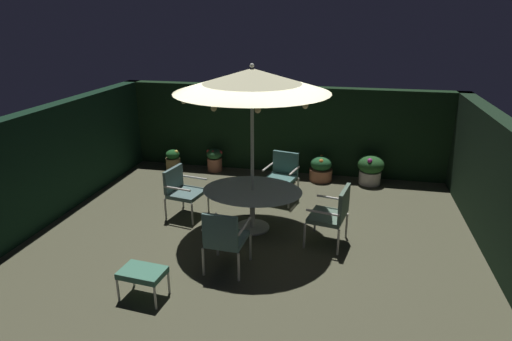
{
  "coord_description": "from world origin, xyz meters",
  "views": [
    {
      "loc": [
        1.43,
        -6.51,
        3.49
      ],
      "look_at": [
        -0.07,
        0.34,
        0.96
      ],
      "focal_mm": 30.2,
      "sensor_mm": 36.0,
      "label": 1
    }
  ],
  "objects_px": {
    "patio_chair_east": "(182,188)",
    "patio_chair_north": "(334,212)",
    "patio_chair_northeast": "(283,173)",
    "patio_umbrella": "(252,81)",
    "potted_plant_right_near": "(215,159)",
    "potted_plant_right_far": "(173,160)",
    "potted_plant_back_left": "(371,168)",
    "patio_dining_table": "(252,196)",
    "patio_chair_southeast": "(225,236)",
    "potted_plant_left_near": "(286,167)",
    "ottoman_footrest": "(142,274)",
    "potted_plant_front_corner": "(321,169)"
  },
  "relations": [
    {
      "from": "patio_chair_northeast",
      "to": "patio_chair_southeast",
      "type": "xyz_separation_m",
      "value": [
        -0.39,
        -2.76,
        0.0
      ]
    },
    {
      "from": "potted_plant_right_far",
      "to": "potted_plant_front_corner",
      "type": "bearing_deg",
      "value": 2.33
    },
    {
      "from": "patio_chair_northeast",
      "to": "patio_chair_east",
      "type": "height_order",
      "value": "patio_chair_northeast"
    },
    {
      "from": "potted_plant_right_near",
      "to": "potted_plant_back_left",
      "type": "relative_size",
      "value": 0.83
    },
    {
      "from": "patio_dining_table",
      "to": "patio_chair_northeast",
      "type": "bearing_deg",
      "value": 77.48
    },
    {
      "from": "patio_chair_east",
      "to": "potted_plant_front_corner",
      "type": "relative_size",
      "value": 1.62
    },
    {
      "from": "patio_chair_southeast",
      "to": "potted_plant_right_near",
      "type": "bearing_deg",
      "value": 109.51
    },
    {
      "from": "patio_chair_northeast",
      "to": "potted_plant_right_near",
      "type": "height_order",
      "value": "patio_chair_northeast"
    },
    {
      "from": "patio_dining_table",
      "to": "patio_chair_southeast",
      "type": "height_order",
      "value": "patio_chair_southeast"
    },
    {
      "from": "potted_plant_right_far",
      "to": "potted_plant_right_near",
      "type": "xyz_separation_m",
      "value": [
        0.95,
        0.24,
        0.02
      ]
    },
    {
      "from": "patio_umbrella",
      "to": "patio_chair_east",
      "type": "relative_size",
      "value": 3.12
    },
    {
      "from": "potted_plant_back_left",
      "to": "patio_dining_table",
      "type": "bearing_deg",
      "value": -128.17
    },
    {
      "from": "patio_dining_table",
      "to": "patio_chair_east",
      "type": "relative_size",
      "value": 1.88
    },
    {
      "from": "patio_chair_northeast",
      "to": "ottoman_footrest",
      "type": "xyz_separation_m",
      "value": [
        -1.25,
        -3.58,
        -0.2
      ]
    },
    {
      "from": "potted_plant_right_near",
      "to": "patio_chair_north",
      "type": "bearing_deg",
      "value": -45.46
    },
    {
      "from": "patio_dining_table",
      "to": "patio_chair_north",
      "type": "height_order",
      "value": "patio_chair_north"
    },
    {
      "from": "patio_dining_table",
      "to": "potted_plant_right_near",
      "type": "bearing_deg",
      "value": 119.65
    },
    {
      "from": "potted_plant_right_far",
      "to": "potted_plant_left_near",
      "type": "relative_size",
      "value": 0.98
    },
    {
      "from": "patio_chair_east",
      "to": "patio_umbrella",
      "type": "bearing_deg",
      "value": -10.0
    },
    {
      "from": "ottoman_footrest",
      "to": "potted_plant_right_near",
      "type": "distance_m",
      "value": 4.94
    },
    {
      "from": "patio_chair_north",
      "to": "potted_plant_left_near",
      "type": "distance_m",
      "value": 2.95
    },
    {
      "from": "patio_umbrella",
      "to": "patio_chair_north",
      "type": "height_order",
      "value": "patio_umbrella"
    },
    {
      "from": "patio_chair_north",
      "to": "potted_plant_front_corner",
      "type": "bearing_deg",
      "value": 97.9
    },
    {
      "from": "potted_plant_back_left",
      "to": "patio_chair_east",
      "type": "bearing_deg",
      "value": -145.36
    },
    {
      "from": "potted_plant_right_far",
      "to": "patio_chair_southeast",
      "type": "bearing_deg",
      "value": -58.04
    },
    {
      "from": "patio_dining_table",
      "to": "patio_umbrella",
      "type": "height_order",
      "value": "patio_umbrella"
    },
    {
      "from": "patio_chair_north",
      "to": "potted_plant_front_corner",
      "type": "height_order",
      "value": "patio_chair_north"
    },
    {
      "from": "patio_chair_northeast",
      "to": "patio_umbrella",
      "type": "bearing_deg",
      "value": -102.52
    },
    {
      "from": "patio_chair_north",
      "to": "potted_plant_back_left",
      "type": "xyz_separation_m",
      "value": [
        0.67,
        2.87,
        -0.22
      ]
    },
    {
      "from": "patio_chair_north",
      "to": "potted_plant_right_near",
      "type": "distance_m",
      "value": 4.16
    },
    {
      "from": "patio_chair_southeast",
      "to": "potted_plant_front_corner",
      "type": "distance_m",
      "value": 4.14
    },
    {
      "from": "patio_chair_southeast",
      "to": "potted_plant_right_near",
      "type": "xyz_separation_m",
      "value": [
        -1.45,
        4.09,
        -0.28
      ]
    },
    {
      "from": "patio_dining_table",
      "to": "patio_chair_north",
      "type": "bearing_deg",
      "value": -10.82
    },
    {
      "from": "potted_plant_left_near",
      "to": "potted_plant_right_near",
      "type": "bearing_deg",
      "value": 171.53
    },
    {
      "from": "patio_dining_table",
      "to": "patio_umbrella",
      "type": "xyz_separation_m",
      "value": [
        0.0,
        0.0,
        1.94
      ]
    },
    {
      "from": "patio_chair_north",
      "to": "patio_chair_northeast",
      "type": "distance_m",
      "value": 1.95
    },
    {
      "from": "potted_plant_front_corner",
      "to": "potted_plant_right_near",
      "type": "bearing_deg",
      "value": 177.68
    },
    {
      "from": "potted_plant_right_far",
      "to": "potted_plant_front_corner",
      "type": "height_order",
      "value": "potted_plant_front_corner"
    },
    {
      "from": "patio_dining_table",
      "to": "patio_umbrella",
      "type": "distance_m",
      "value": 1.94
    },
    {
      "from": "potted_plant_right_far",
      "to": "potted_plant_left_near",
      "type": "bearing_deg",
      "value": -0.38
    },
    {
      "from": "potted_plant_left_near",
      "to": "potted_plant_back_left",
      "type": "relative_size",
      "value": 0.84
    },
    {
      "from": "patio_dining_table",
      "to": "patio_chair_east",
      "type": "xyz_separation_m",
      "value": [
        -1.37,
        0.24,
        -0.07
      ]
    },
    {
      "from": "patio_chair_east",
      "to": "patio_chair_north",
      "type": "bearing_deg",
      "value": -10.41
    },
    {
      "from": "patio_chair_east",
      "to": "potted_plant_front_corner",
      "type": "distance_m",
      "value": 3.34
    },
    {
      "from": "ottoman_footrest",
      "to": "potted_plant_back_left",
      "type": "distance_m",
      "value": 5.68
    },
    {
      "from": "patio_umbrella",
      "to": "potted_plant_right_far",
      "type": "relative_size",
      "value": 5.31
    },
    {
      "from": "patio_dining_table",
      "to": "patio_umbrella",
      "type": "bearing_deg",
      "value": 51.52
    },
    {
      "from": "potted_plant_right_far",
      "to": "potted_plant_right_near",
      "type": "bearing_deg",
      "value": 14.34
    },
    {
      "from": "potted_plant_right_far",
      "to": "potted_plant_back_left",
      "type": "height_order",
      "value": "potted_plant_back_left"
    },
    {
      "from": "patio_umbrella",
      "to": "potted_plant_right_near",
      "type": "distance_m",
      "value": 3.84
    }
  ]
}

